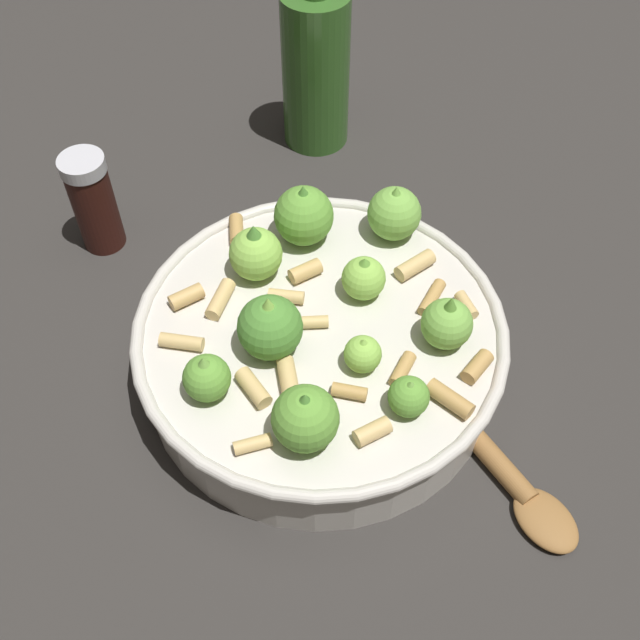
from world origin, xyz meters
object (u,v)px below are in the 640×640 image
object	(u,v)px
wooden_spoon	(467,429)
olive_oil_bottle	(316,64)
cooking_pan	(320,340)
pepper_shaker	(94,202)

from	to	relation	value
wooden_spoon	olive_oil_bottle	bearing A→B (deg)	41.82
cooking_pan	wooden_spoon	size ratio (longest dim) A/B	1.25
olive_oil_bottle	wooden_spoon	xyz separation A→B (m)	(-0.27, -0.24, -0.08)
wooden_spoon	cooking_pan	bearing A→B (deg)	85.16
olive_oil_bottle	wooden_spoon	world-z (taller)	olive_oil_bottle
cooking_pan	olive_oil_bottle	distance (m)	0.29
cooking_pan	wooden_spoon	xyz separation A→B (m)	(-0.01, -0.12, -0.03)
pepper_shaker	wooden_spoon	world-z (taller)	pepper_shaker
olive_oil_bottle	wooden_spoon	distance (m)	0.37
pepper_shaker	wooden_spoon	size ratio (longest dim) A/B	0.43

